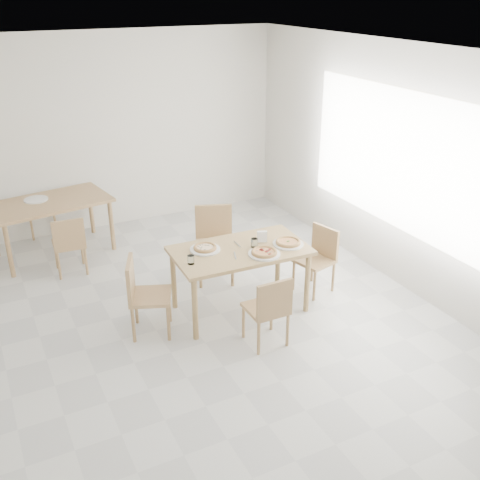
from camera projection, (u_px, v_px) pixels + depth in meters
name	position (u px, v px, depth m)	size (l,w,h in m)	color
room	(400.00, 161.00, 6.43)	(7.28, 7.00, 7.00)	silver
main_table	(240.00, 256.00, 6.07)	(1.48, 0.88, 0.75)	tan
chair_south	(269.00, 307.00, 5.52)	(0.39, 0.39, 0.78)	tan
chair_north	(214.00, 238.00, 6.84)	(0.58, 0.58, 0.91)	tan
chair_west	(142.00, 291.00, 5.73)	(0.54, 0.54, 0.84)	tan
chair_east	(319.00, 255.00, 6.58)	(0.47, 0.47, 0.78)	tan
plate_margherita	(288.00, 244.00, 6.13)	(0.34, 0.34, 0.02)	white
plate_mushroom	(205.00, 249.00, 6.00)	(0.33, 0.33, 0.02)	white
plate_pepperoni	(264.00, 254.00, 5.90)	(0.34, 0.34, 0.02)	white
pizza_margherita	(288.00, 242.00, 6.12)	(0.30, 0.30, 0.03)	#E1A86A
pizza_mushroom	(205.00, 247.00, 5.99)	(0.30, 0.30, 0.03)	#E1A86A
pizza_pepperoni	(264.00, 252.00, 5.89)	(0.33, 0.33, 0.03)	#E1A86A
tumbler_a	(254.00, 243.00, 6.06)	(0.07, 0.07, 0.10)	white
tumbler_b	(191.00, 260.00, 5.70)	(0.07, 0.07, 0.09)	white
napkin_holder	(262.00, 237.00, 6.16)	(0.13, 0.10, 0.13)	silver
fork_a	(235.00, 256.00, 5.88)	(0.02, 0.18, 0.01)	silver
fork_b	(238.00, 244.00, 6.13)	(0.01, 0.17, 0.01)	silver
second_table	(50.00, 207.00, 7.39)	(1.62, 1.09, 0.75)	tan
chair_back_s	(69.00, 242.00, 6.92)	(0.41, 0.41, 0.77)	tan
chair_back_n	(37.00, 203.00, 8.11)	(0.42, 0.42, 0.78)	tan
plate_empty	(36.00, 200.00, 7.38)	(0.31, 0.31, 0.02)	white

